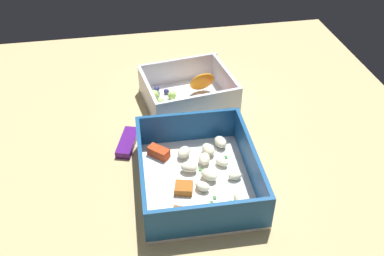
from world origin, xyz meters
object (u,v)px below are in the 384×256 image
(paper_cup_liner, at_px, (175,71))
(candy_bar, at_px, (128,142))
(fruit_bowl, at_px, (189,94))
(pasta_container, at_px, (198,174))

(paper_cup_liner, bearing_deg, candy_bar, 152.17)
(fruit_bowl, distance_m, candy_bar, 0.16)
(pasta_container, distance_m, paper_cup_liner, 0.32)
(candy_bar, bearing_deg, fruit_bowl, -48.83)
(fruit_bowl, xyz_separation_m, candy_bar, (-0.11, 0.12, -0.01))
(paper_cup_liner, bearing_deg, pasta_container, 177.63)
(candy_bar, bearing_deg, pasta_container, -137.41)
(candy_bar, xyz_separation_m, paper_cup_liner, (0.21, -0.11, 0.00))
(pasta_container, bearing_deg, paper_cup_liner, -0.72)
(candy_bar, relative_size, paper_cup_liner, 2.07)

